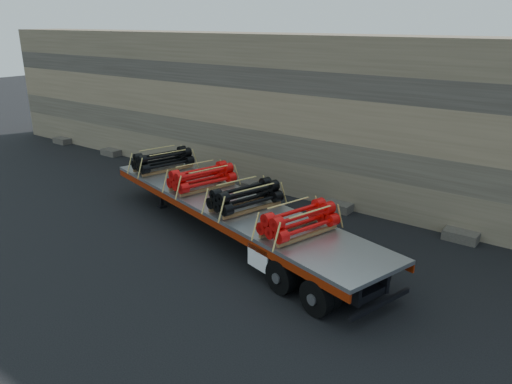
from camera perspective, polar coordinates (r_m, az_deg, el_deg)
ground at (r=18.63m, az=-3.08°, el=-4.95°), size 120.00×120.00×0.00m
rock_wall at (r=22.74m, az=7.46°, el=8.59°), size 44.00×3.00×7.00m
trailer at (r=18.19m, az=-2.73°, el=-3.21°), size 13.85×6.07×1.36m
bundle_front at (r=22.03m, az=-10.56°, el=3.54°), size 1.80×2.66×0.86m
bundle_midfront at (r=19.38m, az=-6.19°, el=1.62°), size 1.81×2.67×0.86m
bundle_midrear at (r=17.18m, az=-1.22°, el=-0.59°), size 1.81×2.66×0.86m
bundle_rear at (r=15.23m, az=4.92°, el=-3.33°), size 1.77×2.61×0.84m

